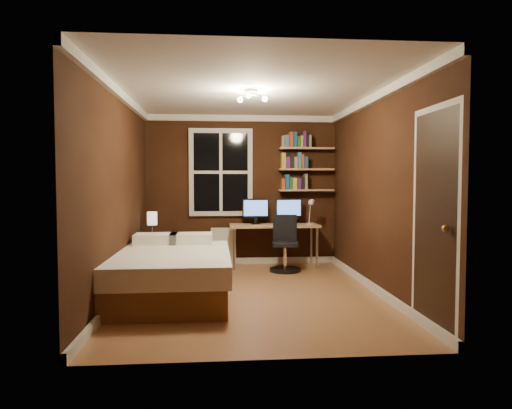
{
  "coord_description": "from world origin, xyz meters",
  "views": [
    {
      "loc": [
        -0.4,
        -5.6,
        1.41
      ],
      "look_at": [
        0.11,
        0.45,
        1.09
      ],
      "focal_mm": 32.0,
      "sensor_mm": 36.0,
      "label": 1
    }
  ],
  "objects": [
    {
      "name": "ceiling",
      "position": [
        0.0,
        0.0,
        2.5
      ],
      "size": [
        3.2,
        4.2,
        0.02
      ],
      "primitive_type": "cube",
      "color": "white",
      "rests_on": "wall_back"
    },
    {
      "name": "wall_right",
      "position": [
        1.6,
        0.0,
        1.25
      ],
      "size": [
        0.04,
        4.2,
        2.5
      ],
      "primitive_type": "cube",
      "color": "black",
      "rests_on": "ground"
    },
    {
      "name": "office_chair",
      "position": [
        0.64,
        1.4,
        0.32
      ],
      "size": [
        0.48,
        0.48,
        0.87
      ],
      "rotation": [
        0.0,
        0.0,
        -0.12
      ],
      "color": "black",
      "rests_on": "ground"
    },
    {
      "name": "desk_lamp",
      "position": [
        1.11,
        1.72,
        0.91
      ],
      "size": [
        0.14,
        0.32,
        0.44
      ],
      "primitive_type": null,
      "color": "silver",
      "rests_on": "desk"
    },
    {
      "name": "bookshelf_lower",
      "position": [
        1.08,
        1.98,
        1.25
      ],
      "size": [
        0.92,
        0.22,
        0.03
      ],
      "primitive_type": "cube",
      "color": "#AA8052",
      "rests_on": "wall_back"
    },
    {
      "name": "door_knob",
      "position": [
        1.55,
        -1.85,
        1.0
      ],
      "size": [
        0.06,
        0.06,
        0.06
      ],
      "primitive_type": "sphere",
      "color": "#B78D43",
      "rests_on": "door"
    },
    {
      "name": "desk",
      "position": [
        0.52,
        1.81,
        0.63
      ],
      "size": [
        1.46,
        0.55,
        0.69
      ],
      "color": "#AA8052",
      "rests_on": "ground"
    },
    {
      "name": "bedside_lamp",
      "position": [
        -1.4,
        1.42,
        0.72
      ],
      "size": [
        0.15,
        0.15,
        0.44
      ],
      "primitive_type": null,
      "color": "beige",
      "rests_on": "nightstand"
    },
    {
      "name": "ceiling_fixture",
      "position": [
        0.0,
        -0.1,
        2.4
      ],
      "size": [
        0.44,
        0.44,
        0.18
      ],
      "primitive_type": null,
      "color": "beige",
      "rests_on": "ceiling"
    },
    {
      "name": "window",
      "position": [
        -0.35,
        2.06,
        1.55
      ],
      "size": [
        1.06,
        0.06,
        1.46
      ],
      "primitive_type": "cube",
      "color": "silver",
      "rests_on": "wall_back"
    },
    {
      "name": "monitor_left",
      "position": [
        0.22,
        1.88,
        0.9
      ],
      "size": [
        0.44,
        0.12,
        0.42
      ],
      "primitive_type": null,
      "color": "black",
      "rests_on": "desk"
    },
    {
      "name": "bookshelf_middle",
      "position": [
        1.08,
        1.98,
        1.6
      ],
      "size": [
        0.92,
        0.22,
        0.03
      ],
      "primitive_type": "cube",
      "color": "#AA8052",
      "rests_on": "wall_back"
    },
    {
      "name": "wall_left",
      "position": [
        -1.6,
        0.0,
        1.25
      ],
      "size": [
        0.04,
        4.2,
        2.5
      ],
      "primitive_type": "cube",
      "color": "black",
      "rests_on": "ground"
    },
    {
      "name": "wall_back",
      "position": [
        0.0,
        2.1,
        1.25
      ],
      "size": [
        3.2,
        0.04,
        2.5
      ],
      "primitive_type": "cube",
      "color": "black",
      "rests_on": "ground"
    },
    {
      "name": "radiator",
      "position": [
        -0.31,
        1.99,
        0.31
      ],
      "size": [
        0.41,
        0.14,
        0.62
      ],
      "primitive_type": "cube",
      "color": "white",
      "rests_on": "ground"
    },
    {
      "name": "books_row_upper",
      "position": [
        1.08,
        1.98,
        2.08
      ],
      "size": [
        0.54,
        0.16,
        0.23
      ],
      "primitive_type": null,
      "color": "#23512C",
      "rests_on": "bookshelf_upper"
    },
    {
      "name": "bookshelf_upper",
      "position": [
        1.08,
        1.98,
        1.95
      ],
      "size": [
        0.92,
        0.22,
        0.03
      ],
      "primitive_type": "cube",
      "color": "#AA8052",
      "rests_on": "wall_back"
    },
    {
      "name": "door",
      "position": [
        1.59,
        -1.55,
        1.02
      ],
      "size": [
        0.03,
        0.82,
        2.05
      ],
      "primitive_type": null,
      "color": "black",
      "rests_on": "ground"
    },
    {
      "name": "books_row_lower",
      "position": [
        1.08,
        1.98,
        1.38
      ],
      "size": [
        0.42,
        0.16,
        0.23
      ],
      "primitive_type": null,
      "color": "#9B3D1C",
      "rests_on": "bookshelf_lower"
    },
    {
      "name": "nightstand",
      "position": [
        -1.4,
        1.42,
        0.25
      ],
      "size": [
        0.51,
        0.51,
        0.5
      ],
      "primitive_type": "cube",
      "rotation": [
        0.0,
        0.0,
        0.33
      ],
      "color": "brown",
      "rests_on": "ground"
    },
    {
      "name": "bed",
      "position": [
        -1.0,
        -0.09,
        0.3
      ],
      "size": [
        1.48,
        2.04,
        0.69
      ],
      "rotation": [
        0.0,
        0.0,
        0.01
      ],
      "color": "brown",
      "rests_on": "ground"
    },
    {
      "name": "floor",
      "position": [
        0.0,
        0.0,
        0.0
      ],
      "size": [
        4.2,
        4.2,
        0.0
      ],
      "primitive_type": "plane",
      "color": "#9A643D",
      "rests_on": "ground"
    },
    {
      "name": "monitor_right",
      "position": [
        0.77,
        1.88,
        0.9
      ],
      "size": [
        0.44,
        0.12,
        0.42
      ],
      "primitive_type": null,
      "color": "black",
      "rests_on": "desk"
    },
    {
      "name": "books_row_middle",
      "position": [
        1.08,
        1.98,
        1.73
      ],
      "size": [
        0.42,
        0.16,
        0.23
      ],
      "primitive_type": null,
      "color": "navy",
      "rests_on": "bookshelf_middle"
    }
  ]
}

